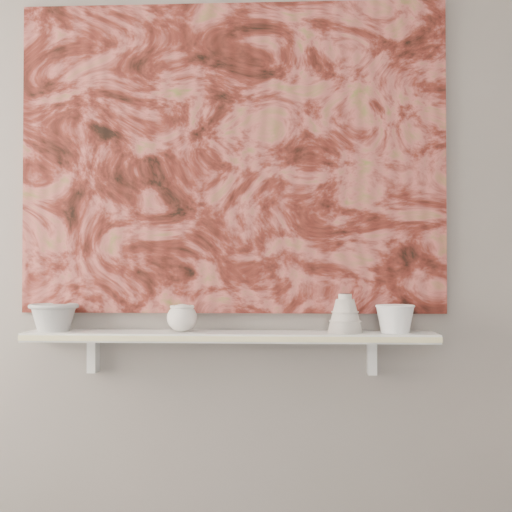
# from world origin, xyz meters

# --- Properties ---
(wall_back) EXTENTS (3.60, 0.00, 3.60)m
(wall_back) POSITION_xyz_m (0.00, 1.60, 1.35)
(wall_back) COLOR gray
(wall_back) RESTS_ON floor
(shelf) EXTENTS (1.40, 0.18, 0.03)m
(shelf) POSITION_xyz_m (0.00, 1.51, 0.92)
(shelf) COLOR silver
(shelf) RESTS_ON wall_back
(shelf_stripe) EXTENTS (1.40, 0.01, 0.02)m
(shelf_stripe) POSITION_xyz_m (0.00, 1.41, 0.92)
(shelf_stripe) COLOR beige
(shelf_stripe) RESTS_ON shelf
(bracket_left) EXTENTS (0.03, 0.06, 0.12)m
(bracket_left) POSITION_xyz_m (-0.49, 1.57, 0.84)
(bracket_left) COLOR silver
(bracket_left) RESTS_ON wall_back
(bracket_right) EXTENTS (0.03, 0.06, 0.12)m
(bracket_right) POSITION_xyz_m (0.49, 1.57, 0.84)
(bracket_right) COLOR silver
(bracket_right) RESTS_ON wall_back
(painting) EXTENTS (1.50, 0.02, 1.10)m
(painting) POSITION_xyz_m (0.00, 1.59, 1.54)
(painting) COLOR maroon
(painting) RESTS_ON wall_back
(house_motif) EXTENTS (0.09, 0.00, 0.08)m
(house_motif) POSITION_xyz_m (0.45, 1.57, 1.23)
(house_motif) COLOR black
(house_motif) RESTS_ON painting
(bowl_grey) EXTENTS (0.21, 0.21, 0.10)m
(bowl_grey) POSITION_xyz_m (-0.61, 1.51, 0.98)
(bowl_grey) COLOR #9D9D9A
(bowl_grey) RESTS_ON shelf
(cup_cream) EXTENTS (0.12, 0.12, 0.10)m
(cup_cream) POSITION_xyz_m (-0.16, 1.51, 0.98)
(cup_cream) COLOR silver
(cup_cream) RESTS_ON shelf
(bell_vessel) EXTENTS (0.15, 0.15, 0.13)m
(bell_vessel) POSITION_xyz_m (0.39, 1.51, 1.00)
(bell_vessel) COLOR silver
(bell_vessel) RESTS_ON shelf
(bowl_white) EXTENTS (0.13, 0.13, 0.10)m
(bowl_white) POSITION_xyz_m (0.56, 1.51, 0.98)
(bowl_white) COLOR white
(bowl_white) RESTS_ON shelf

